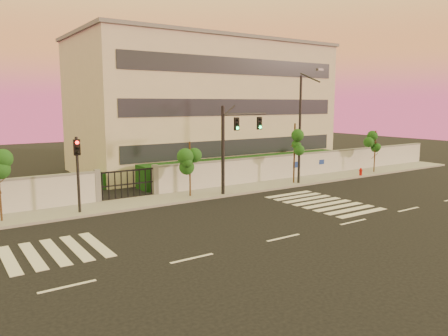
{
  "coord_description": "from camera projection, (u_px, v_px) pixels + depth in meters",
  "views": [
    {
      "loc": [
        -13.54,
        -15.02,
        6.33
      ],
      "look_at": [
        0.64,
        6.0,
        2.57
      ],
      "focal_mm": 35.0,
      "sensor_mm": 36.0,
      "label": 1
    }
  ],
  "objects": [
    {
      "name": "traffic_signal_main",
      "position": [
        232.0,
        139.0,
        29.94
      ],
      "size": [
        3.91,
        0.44,
        6.18
      ],
      "rotation": [
        0.0,
        0.0,
        0.05
      ],
      "color": "black",
      "rests_on": "ground"
    },
    {
      "name": "perimeter_wall",
      "position": [
        170.0,
        179.0,
        30.48
      ],
      "size": [
        60.0,
        0.36,
        2.2
      ],
      "color": "#BABDC2",
      "rests_on": "ground"
    },
    {
      "name": "streetlight_east",
      "position": [
        302.0,
        124.0,
        33.45
      ],
      "size": [
        0.53,
        2.12,
        8.82
      ],
      "color": "black",
      "rests_on": "ground"
    },
    {
      "name": "institutional_building",
      "position": [
        204.0,
        105.0,
        42.85
      ],
      "size": [
        24.4,
        12.4,
        12.25
      ],
      "color": "beige",
      "rests_on": "ground"
    },
    {
      "name": "street_tree_e",
      "position": [
        295.0,
        140.0,
        33.88
      ],
      "size": [
        1.51,
        1.2,
        4.81
      ],
      "color": "#382314",
      "rests_on": "ground"
    },
    {
      "name": "fire_hydrant",
      "position": [
        361.0,
        173.0,
        37.76
      ],
      "size": [
        0.32,
        0.3,
        0.8
      ],
      "rotation": [
        0.0,
        0.0,
        0.26
      ],
      "color": "#AA0F0B",
      "rests_on": "ground"
    },
    {
      "name": "traffic_signal_secondary",
      "position": [
        78.0,
        166.0,
        24.62
      ],
      "size": [
        0.35,
        0.34,
        4.49
      ],
      "rotation": [
        0.0,
        0.0,
        -0.24
      ],
      "color": "black",
      "rests_on": "ground"
    },
    {
      "name": "road_markings",
      "position": [
        213.0,
        225.0,
        22.95
      ],
      "size": [
        57.0,
        7.62,
        0.02
      ],
      "color": "silver",
      "rests_on": "ground"
    },
    {
      "name": "ground",
      "position": [
        283.0,
        238.0,
        20.74
      ],
      "size": [
        120.0,
        120.0,
        0.0
      ],
      "primitive_type": "plane",
      "color": "black",
      "rests_on": "ground"
    },
    {
      "name": "hedge_row",
      "position": [
        166.0,
        176.0,
        33.35
      ],
      "size": [
        41.0,
        4.25,
        1.8
      ],
      "color": "#123610",
      "rests_on": "ground"
    },
    {
      "name": "street_tree_d",
      "position": [
        190.0,
        157.0,
        29.08
      ],
      "size": [
        1.37,
        1.09,
        3.82
      ],
      "color": "#382314",
      "rests_on": "ground"
    },
    {
      "name": "street_tree_f",
      "position": [
        375.0,
        142.0,
        39.45
      ],
      "size": [
        1.3,
        1.03,
        3.9
      ],
      "color": "#382314",
      "rests_on": "ground"
    },
    {
      "name": "sidewalk",
      "position": [
        179.0,
        197.0,
        29.34
      ],
      "size": [
        60.0,
        3.0,
        0.15
      ],
      "primitive_type": "cube",
      "color": "gray",
      "rests_on": "ground"
    }
  ]
}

